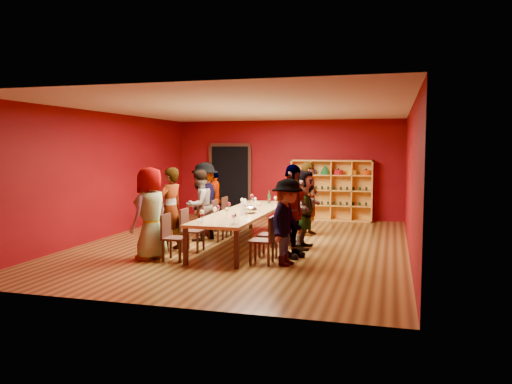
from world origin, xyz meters
TOP-DOWN VIEW (x-y plane):
  - room_shell at (0.00, 0.00)m, footprint 7.10×9.10m
  - tasting_table at (0.00, 0.00)m, footprint 1.10×4.50m
  - doorway at (-1.80, 4.43)m, footprint 1.40×0.17m
  - shelving_unit at (1.40, 4.32)m, footprint 2.40×0.40m
  - chair_person_left_0 at (-0.91, -1.89)m, footprint 0.42×0.42m
  - person_left_0 at (-1.34, -1.89)m, footprint 0.67×0.96m
  - chair_person_left_1 at (-0.91, -1.02)m, footprint 0.42×0.42m
  - person_left_1 at (-1.33, -1.02)m, footprint 0.63×0.75m
  - chair_person_left_2 at (-0.91, 0.21)m, footprint 0.42×0.42m
  - person_left_2 at (-1.17, 0.21)m, footprint 0.68×0.90m
  - chair_person_left_3 at (-0.91, 0.83)m, footprint 0.42×0.42m
  - person_left_3 at (-1.27, 0.83)m, footprint 0.53×1.18m
  - chair_person_left_4 at (-0.91, 1.58)m, footprint 0.42×0.42m
  - person_left_4 at (-1.32, 1.58)m, footprint 0.59×1.00m
  - chair_person_right_0 at (0.91, -1.69)m, footprint 0.42×0.42m
  - person_right_0 at (1.31, -1.69)m, footprint 0.64×1.10m
  - chair_person_right_1 at (0.91, -1.05)m, footprint 0.42×0.42m
  - person_right_1 at (1.26, -1.05)m, footprint 0.86×1.18m
  - chair_person_right_2 at (0.91, -0.07)m, footprint 0.42×0.42m
  - person_right_2 at (1.32, -0.07)m, footprint 0.48×1.57m
  - chair_person_right_4 at (0.91, 1.62)m, footprint 0.42×0.42m
  - person_right_4 at (1.18, 1.62)m, footprint 0.51×0.68m
  - wine_glass_0 at (-0.37, -0.75)m, footprint 0.08×0.08m
  - wine_glass_1 at (-0.31, 1.71)m, footprint 0.09×0.09m
  - wine_glass_2 at (-0.02, -1.20)m, footprint 0.09×0.09m
  - wine_glass_3 at (-0.36, -1.67)m, footprint 0.09×0.09m
  - wine_glass_4 at (-0.32, 0.83)m, footprint 0.08×0.08m
  - wine_glass_5 at (-0.14, 1.36)m, footprint 0.07×0.07m
  - wine_glass_6 at (0.33, -1.78)m, footprint 0.08×0.08m
  - wine_glass_7 at (-0.28, -1.86)m, footprint 0.07×0.07m
  - wine_glass_8 at (0.32, -0.01)m, footprint 0.08×0.08m
  - wine_glass_9 at (-0.37, 1.85)m, footprint 0.08×0.08m
  - wine_glass_10 at (0.31, 1.63)m, footprint 0.08×0.08m
  - wine_glass_11 at (0.37, 1.81)m, footprint 0.08×0.08m
  - wine_glass_12 at (0.31, -0.87)m, footprint 0.08×0.08m
  - wine_glass_13 at (0.31, 1.05)m, footprint 0.07×0.07m
  - wine_glass_14 at (0.33, -1.87)m, footprint 0.07×0.07m
  - wine_glass_15 at (0.31, -0.01)m, footprint 0.08×0.08m
  - wine_glass_16 at (0.18, 0.28)m, footprint 0.08×0.08m
  - wine_glass_17 at (-0.34, -1.03)m, footprint 0.08×0.08m
  - wine_glass_18 at (-0.37, -0.01)m, footprint 0.08×0.08m
  - spittoon_bowl at (0.19, -0.33)m, footprint 0.34×0.34m
  - carafe_a at (-0.14, 0.46)m, footprint 0.10×0.10m
  - carafe_b at (0.15, -0.65)m, footprint 0.15×0.15m
  - wine_bottle at (0.15, 1.65)m, footprint 0.08×0.08m

SIDE VIEW (x-z plane):
  - chair_person_left_0 at x=-0.91m, z-range 0.05..0.94m
  - chair_person_left_1 at x=-0.91m, z-range 0.05..0.94m
  - chair_person_left_2 at x=-0.91m, z-range 0.05..0.94m
  - chair_person_left_3 at x=-0.91m, z-range 0.05..0.94m
  - chair_person_left_4 at x=-0.91m, z-range 0.05..0.94m
  - chair_person_right_0 at x=0.91m, z-range 0.05..0.94m
  - chair_person_right_1 at x=0.91m, z-range 0.05..0.94m
  - chair_person_right_2 at x=0.91m, z-range 0.05..0.94m
  - chair_person_right_4 at x=0.91m, z-range 0.05..0.94m
  - tasting_table at x=0.00m, z-range 0.32..1.07m
  - person_right_0 at x=1.31m, z-range 0.00..1.59m
  - person_left_4 at x=-1.32m, z-range 0.00..1.60m
  - person_left_2 at x=-1.17m, z-range 0.00..1.64m
  - spittoon_bowl at x=0.19m, z-range 0.74..0.92m
  - person_right_2 at x=1.32m, z-range 0.00..1.69m
  - carafe_a at x=-0.14m, z-range 0.74..0.97m
  - person_left_1 at x=-1.33m, z-range 0.00..1.74m
  - wine_glass_7 at x=-0.28m, z-range 0.79..0.97m
  - wine_bottle at x=0.15m, z-range 0.71..1.05m
  - wine_glass_5 at x=-0.14m, z-range 0.79..0.97m
  - carafe_b at x=0.15m, z-range 0.74..1.03m
  - wine_glass_13 at x=0.31m, z-range 0.79..0.98m
  - wine_glass_14 at x=0.33m, z-range 0.79..0.98m
  - wine_glass_6 at x=0.33m, z-range 0.79..0.98m
  - wine_glass_10 at x=0.31m, z-range 0.79..0.98m
  - person_left_0 at x=-1.34m, z-range 0.00..1.78m
  - wine_glass_18 at x=-0.37m, z-range 0.79..0.99m
  - wine_glass_8 at x=0.32m, z-range 0.79..0.99m
  - wine_glass_17 at x=-0.34m, z-range 0.79..1.00m
  - wine_glass_11 at x=0.37m, z-range 0.80..1.00m
  - wine_glass_15 at x=0.31m, z-range 0.80..1.00m
  - wine_glass_0 at x=-0.37m, z-range 0.80..1.00m
  - wine_glass_4 at x=-0.32m, z-range 0.80..1.00m
  - person_right_4 at x=1.18m, z-range 0.00..1.80m
  - wine_glass_9 at x=-0.37m, z-range 0.80..1.00m
  - person_left_3 at x=-1.27m, z-range 0.00..1.80m
  - wine_glass_16 at x=0.18m, z-range 0.80..1.01m
  - wine_glass_12 at x=0.31m, z-range 0.80..1.01m
  - wine_glass_1 at x=-0.31m, z-range 0.80..1.01m
  - wine_glass_3 at x=-0.36m, z-range 0.80..1.02m
  - wine_glass_2 at x=-0.02m, z-range 0.80..1.02m
  - person_right_1 at x=1.26m, z-range 0.00..1.84m
  - shelving_unit at x=1.40m, z-range 0.08..1.88m
  - doorway at x=-1.80m, z-range -0.03..2.27m
  - room_shell at x=0.00m, z-range -0.02..3.02m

